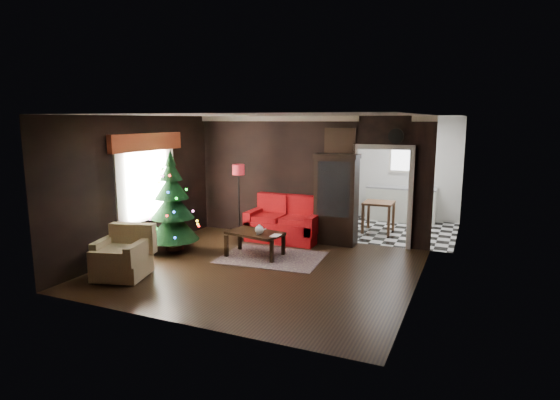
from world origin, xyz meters
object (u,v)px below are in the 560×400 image
at_px(teapot, 259,229).
at_px(loveseat, 284,219).
at_px(armchair, 121,252).
at_px(kitchen_table, 378,217).
at_px(curio_cabinet, 336,201).
at_px(floor_lamp, 239,203).
at_px(wall_clock, 396,136).
at_px(coffee_table, 255,244).
at_px(christmas_tree, 172,202).

bearing_deg(teapot, loveseat, 93.87).
bearing_deg(armchair, kitchen_table, 40.81).
distance_m(curio_cabinet, floor_lamp, 2.23).
bearing_deg(teapot, floor_lamp, 132.16).
bearing_deg(curio_cabinet, armchair, -127.12).
height_order(curio_cabinet, floor_lamp, curio_cabinet).
xyz_separation_m(teapot, kitchen_table, (1.70, 3.13, -0.22)).
relative_size(curio_cabinet, armchair, 2.16).
distance_m(teapot, kitchen_table, 3.57).
xyz_separation_m(curio_cabinet, wall_clock, (1.20, 0.18, 1.43)).
height_order(floor_lamp, armchair, floor_lamp).
height_order(armchair, coffee_table, armchair).
height_order(floor_lamp, coffee_table, floor_lamp).
xyz_separation_m(curio_cabinet, christmas_tree, (-2.91, -1.96, 0.10)).
xyz_separation_m(loveseat, christmas_tree, (-1.76, -1.74, 0.55)).
relative_size(loveseat, kitchen_table, 2.27).
bearing_deg(kitchen_table, teapot, -118.51).
distance_m(christmas_tree, teapot, 1.93).
height_order(curio_cabinet, christmas_tree, christmas_tree).
bearing_deg(loveseat, kitchen_table, 42.51).
distance_m(floor_lamp, christmas_tree, 1.69).
relative_size(loveseat, wall_clock, 5.31).
bearing_deg(teapot, armchair, -131.29).
height_order(floor_lamp, teapot, floor_lamp).
bearing_deg(teapot, christmas_tree, -172.13).
distance_m(christmas_tree, armchair, 1.79).
height_order(loveseat, kitchen_table, loveseat).
bearing_deg(floor_lamp, teapot, -47.84).
xyz_separation_m(armchair, wall_clock, (3.96, 3.82, 1.92)).
height_order(floor_lamp, kitchen_table, floor_lamp).
height_order(coffee_table, wall_clock, wall_clock).
xyz_separation_m(wall_clock, kitchen_table, (-0.55, 1.25, -2.00)).
height_order(christmas_tree, teapot, christmas_tree).
xyz_separation_m(curio_cabinet, floor_lamp, (-2.18, -0.45, -0.12)).
xyz_separation_m(curio_cabinet, coffee_table, (-1.21, -1.57, -0.69)).
bearing_deg(floor_lamp, curio_cabinet, 11.74).
bearing_deg(floor_lamp, kitchen_table, 33.65).
xyz_separation_m(christmas_tree, armchair, (0.15, -1.69, -0.59)).
bearing_deg(loveseat, wall_clock, 9.66).
bearing_deg(floor_lamp, christmas_tree, -115.95).
bearing_deg(curio_cabinet, coffee_table, -127.60).
bearing_deg(coffee_table, curio_cabinet, 52.40).
bearing_deg(armchair, christmas_tree, 79.92).
relative_size(floor_lamp, kitchen_table, 2.37).
bearing_deg(floor_lamp, loveseat, 12.75).
bearing_deg(floor_lamp, armchair, -100.26).
relative_size(curio_cabinet, kitchen_table, 2.53).
height_order(coffee_table, teapot, teapot).
xyz_separation_m(loveseat, floor_lamp, (-1.03, -0.23, 0.33)).
bearing_deg(loveseat, floor_lamp, -167.25).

